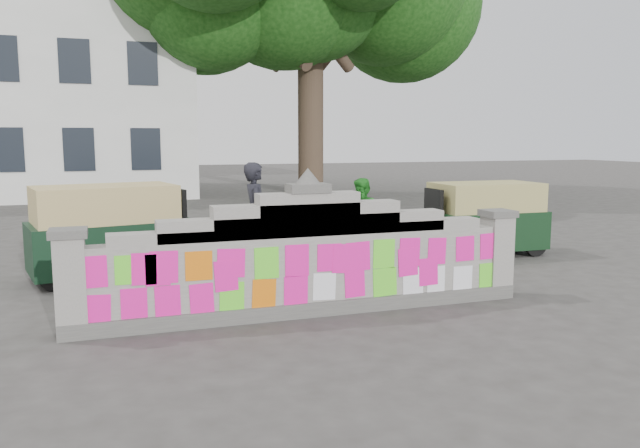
# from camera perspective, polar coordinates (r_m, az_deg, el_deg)

# --- Properties ---
(ground) EXTENTS (100.00, 100.00, 0.00)m
(ground) POSITION_cam_1_polar(r_m,az_deg,el_deg) (8.69, -1.08, -8.21)
(ground) COLOR #383533
(ground) RESTS_ON ground
(parapet_wall) EXTENTS (6.48, 0.44, 2.01)m
(parapet_wall) POSITION_cam_1_polar(r_m,az_deg,el_deg) (8.51, -1.08, -3.37)
(parapet_wall) COLOR #4C4C49
(parapet_wall) RESTS_ON ground
(cyclist_bike) EXTENTS (2.03, 0.84, 1.04)m
(cyclist_bike) POSITION_cam_1_polar(r_m,az_deg,el_deg) (10.55, -5.84, -2.48)
(cyclist_bike) COLOR black
(cyclist_bike) RESTS_ON ground
(cyclist_rider) EXTENTS (0.47, 0.67, 1.76)m
(cyclist_rider) POSITION_cam_1_polar(r_m,az_deg,el_deg) (10.50, -5.87, -0.54)
(cyclist_rider) COLOR black
(cyclist_rider) RESTS_ON ground
(pedestrian) EXTENTS (0.97, 0.98, 1.60)m
(pedestrian) POSITION_cam_1_polar(r_m,az_deg,el_deg) (12.76, 3.97, 0.60)
(pedestrian) COLOR #268D26
(pedestrian) RESTS_ON ground
(rickshaw_left) EXTENTS (2.99, 1.82, 1.60)m
(rickshaw_left) POSITION_cam_1_polar(r_m,az_deg,el_deg) (11.37, -18.61, -0.52)
(rickshaw_left) COLOR black
(rickshaw_left) RESTS_ON ground
(rickshaw_right) EXTENTS (2.72, 1.30, 1.50)m
(rickshaw_right) POSITION_cam_1_polar(r_m,az_deg,el_deg) (13.35, 14.61, 0.58)
(rickshaw_right) COLOR black
(rickshaw_right) RESTS_ON ground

